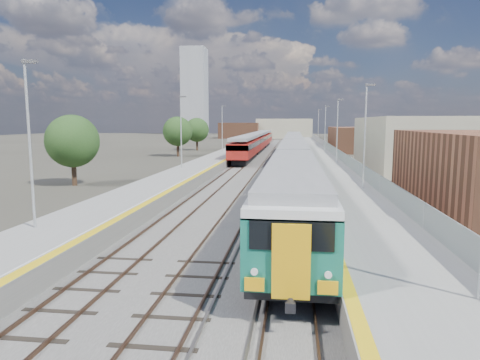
# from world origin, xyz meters

# --- Properties ---
(ground) EXTENTS (320.00, 320.00, 0.00)m
(ground) POSITION_xyz_m (0.00, 50.00, 0.00)
(ground) COLOR #47443A
(ground) RESTS_ON ground
(ballast_bed) EXTENTS (10.50, 155.00, 0.06)m
(ballast_bed) POSITION_xyz_m (-2.25, 52.50, 0.03)
(ballast_bed) COLOR #565451
(ballast_bed) RESTS_ON ground
(tracks) EXTENTS (8.96, 160.00, 0.17)m
(tracks) POSITION_xyz_m (-1.65, 54.18, 0.11)
(tracks) COLOR #4C3323
(tracks) RESTS_ON ground
(platform_right) EXTENTS (4.70, 155.00, 8.52)m
(platform_right) POSITION_xyz_m (5.28, 52.49, 0.54)
(platform_right) COLOR slate
(platform_right) RESTS_ON ground
(platform_left) EXTENTS (4.30, 155.00, 8.52)m
(platform_left) POSITION_xyz_m (-9.05, 52.49, 0.52)
(platform_left) COLOR slate
(platform_left) RESTS_ON ground
(buildings) EXTENTS (72.00, 185.50, 40.00)m
(buildings) POSITION_xyz_m (-18.12, 138.60, 10.70)
(buildings) COLOR brown
(buildings) RESTS_ON ground
(green_train) EXTENTS (2.88, 80.18, 3.17)m
(green_train) POSITION_xyz_m (1.50, 41.59, 2.23)
(green_train) COLOR black
(green_train) RESTS_ON ground
(red_train) EXTENTS (2.88, 58.48, 3.64)m
(red_train) POSITION_xyz_m (-5.50, 72.32, 2.15)
(red_train) COLOR black
(red_train) RESTS_ON ground
(tree_a) EXTENTS (4.79, 4.79, 6.48)m
(tree_a) POSITION_xyz_m (-18.47, 26.97, 4.08)
(tree_a) COLOR #382619
(tree_a) RESTS_ON ground
(tree_b) EXTENTS (4.98, 4.98, 6.76)m
(tree_b) POSITION_xyz_m (-18.03, 61.05, 4.25)
(tree_b) COLOR #382619
(tree_b) RESTS_ON ground
(tree_c) EXTENTS (4.93, 4.93, 6.69)m
(tree_c) POSITION_xyz_m (-18.29, 76.79, 4.21)
(tree_c) COLOR #382619
(tree_c) RESTS_ON ground
(tree_d) EXTENTS (4.93, 4.93, 6.68)m
(tree_d) POSITION_xyz_m (19.12, 69.59, 4.21)
(tree_d) COLOR #382619
(tree_d) RESTS_ON ground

